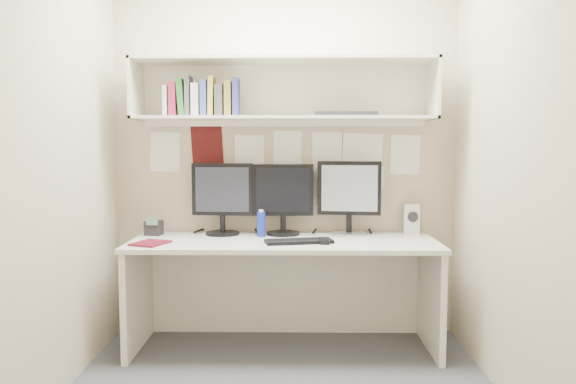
{
  "coord_description": "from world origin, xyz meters",
  "views": [
    {
      "loc": [
        0.08,
        -2.98,
        1.36
      ],
      "look_at": [
        0.03,
        0.35,
        1.07
      ],
      "focal_mm": 35.0,
      "sensor_mm": 36.0,
      "label": 1
    }
  ],
  "objects_px": {
    "desk_phone": "(154,228)",
    "keyboard": "(299,241)",
    "speaker": "(411,219)",
    "desk": "(284,294)",
    "monitor_center": "(283,197)",
    "maroon_notebook": "(150,243)",
    "monitor_left": "(222,196)",
    "monitor_right": "(349,195)"
  },
  "relations": [
    {
      "from": "monitor_left",
      "to": "maroon_notebook",
      "type": "height_order",
      "value": "monitor_left"
    },
    {
      "from": "speaker",
      "to": "desk_phone",
      "type": "distance_m",
      "value": 1.79
    },
    {
      "from": "desk",
      "to": "keyboard",
      "type": "height_order",
      "value": "keyboard"
    },
    {
      "from": "desk",
      "to": "monitor_center",
      "type": "bearing_deg",
      "value": 92.4
    },
    {
      "from": "monitor_center",
      "to": "desk_phone",
      "type": "bearing_deg",
      "value": -179.29
    },
    {
      "from": "desk",
      "to": "monitor_center",
      "type": "xyz_separation_m",
      "value": [
        -0.01,
        0.22,
        0.63
      ]
    },
    {
      "from": "keyboard",
      "to": "desk_phone",
      "type": "bearing_deg",
      "value": 151.95
    },
    {
      "from": "speaker",
      "to": "desk_phone",
      "type": "height_order",
      "value": "speaker"
    },
    {
      "from": "maroon_notebook",
      "to": "desk_phone",
      "type": "distance_m",
      "value": 0.35
    },
    {
      "from": "monitor_right",
      "to": "maroon_notebook",
      "type": "relative_size",
      "value": 2.28
    },
    {
      "from": "keyboard",
      "to": "maroon_notebook",
      "type": "distance_m",
      "value": 0.93
    },
    {
      "from": "speaker",
      "to": "desk_phone",
      "type": "xyz_separation_m",
      "value": [
        -1.79,
        -0.09,
        -0.05
      ]
    },
    {
      "from": "desk",
      "to": "speaker",
      "type": "relative_size",
      "value": 9.56
    },
    {
      "from": "desk",
      "to": "monitor_left",
      "type": "distance_m",
      "value": 0.79
    },
    {
      "from": "keyboard",
      "to": "desk_phone",
      "type": "distance_m",
      "value": 1.04
    },
    {
      "from": "desk",
      "to": "keyboard",
      "type": "distance_m",
      "value": 0.4
    },
    {
      "from": "monitor_center",
      "to": "speaker",
      "type": "height_order",
      "value": "monitor_center"
    },
    {
      "from": "keyboard",
      "to": "speaker",
      "type": "distance_m",
      "value": 0.88
    },
    {
      "from": "monitor_center",
      "to": "keyboard",
      "type": "xyz_separation_m",
      "value": [
        0.11,
        -0.33,
        -0.25
      ]
    },
    {
      "from": "monitor_left",
      "to": "monitor_right",
      "type": "relative_size",
      "value": 0.97
    },
    {
      "from": "desk_phone",
      "to": "desk",
      "type": "bearing_deg",
      "value": -2.91
    },
    {
      "from": "monitor_left",
      "to": "monitor_right",
      "type": "distance_m",
      "value": 0.88
    },
    {
      "from": "monitor_left",
      "to": "monitor_center",
      "type": "height_order",
      "value": "monitor_left"
    },
    {
      "from": "monitor_right",
      "to": "keyboard",
      "type": "height_order",
      "value": "monitor_right"
    },
    {
      "from": "desk_phone",
      "to": "maroon_notebook",
      "type": "bearing_deg",
      "value": -70.82
    },
    {
      "from": "monitor_right",
      "to": "monitor_center",
      "type": "bearing_deg",
      "value": -172.69
    },
    {
      "from": "monitor_right",
      "to": "desk",
      "type": "bearing_deg",
      "value": -146.54
    },
    {
      "from": "monitor_left",
      "to": "monitor_right",
      "type": "bearing_deg",
      "value": 3.62
    },
    {
      "from": "desk",
      "to": "speaker",
      "type": "xyz_separation_m",
      "value": [
        0.89,
        0.27,
        0.47
      ]
    },
    {
      "from": "monitor_center",
      "to": "monitor_right",
      "type": "xyz_separation_m",
      "value": [
        0.46,
        -0.0,
        0.01
      ]
    },
    {
      "from": "speaker",
      "to": "monitor_left",
      "type": "bearing_deg",
      "value": -172.87
    },
    {
      "from": "keyboard",
      "to": "desk",
      "type": "bearing_deg",
      "value": 119.74
    },
    {
      "from": "monitor_center",
      "to": "maroon_notebook",
      "type": "bearing_deg",
      "value": -156.84
    },
    {
      "from": "desk",
      "to": "monitor_center",
      "type": "relative_size",
      "value": 4.1
    },
    {
      "from": "desk",
      "to": "keyboard",
      "type": "xyz_separation_m",
      "value": [
        0.1,
        -0.11,
        0.37
      ]
    },
    {
      "from": "maroon_notebook",
      "to": "desk_phone",
      "type": "relative_size",
      "value": 1.7
    },
    {
      "from": "desk_phone",
      "to": "speaker",
      "type": "bearing_deg",
      "value": 11.19
    },
    {
      "from": "keyboard",
      "to": "desk_phone",
      "type": "relative_size",
      "value": 3.26
    },
    {
      "from": "desk",
      "to": "maroon_notebook",
      "type": "height_order",
      "value": "maroon_notebook"
    },
    {
      "from": "desk",
      "to": "monitor_left",
      "type": "height_order",
      "value": "monitor_left"
    },
    {
      "from": "desk_phone",
      "to": "keyboard",
      "type": "bearing_deg",
      "value": -7.86
    },
    {
      "from": "desk",
      "to": "monitor_right",
      "type": "relative_size",
      "value": 3.93
    }
  ]
}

